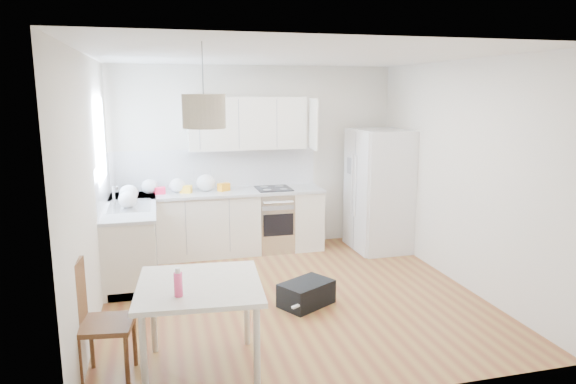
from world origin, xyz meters
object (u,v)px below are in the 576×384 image
at_px(dining_table, 200,293).
at_px(gym_bag, 306,294).
at_px(dining_chair, 106,321).
at_px(refrigerator, 380,190).

distance_m(dining_table, gym_bag, 1.76).
distance_m(dining_chair, gym_bag, 2.26).
xyz_separation_m(dining_table, gym_bag, (1.24, 1.11, -0.57)).
height_order(dining_table, gym_bag, dining_table).
height_order(dining_chair, gym_bag, dining_chair).
height_order(dining_table, dining_chair, dining_chair).
bearing_deg(dining_chair, refrigerator, 44.79).
bearing_deg(refrigerator, gym_bag, -134.31).
bearing_deg(dining_table, refrigerator, 49.15).
relative_size(dining_table, dining_chair, 1.08).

